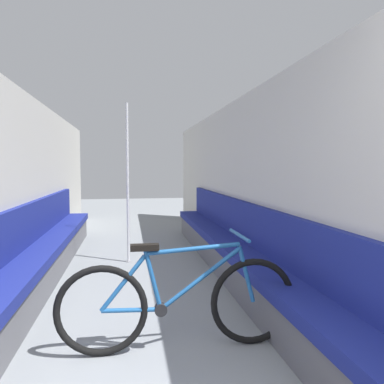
{
  "coord_description": "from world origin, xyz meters",
  "views": [
    {
      "loc": [
        -0.12,
        -0.52,
        1.33
      ],
      "look_at": [
        0.4,
        2.5,
        1.12
      ],
      "focal_mm": 35.0,
      "sensor_mm": 36.0,
      "label": 1
    }
  ],
  "objects_px": {
    "bench_seat_row_right": "(238,255)",
    "grab_pole_near": "(128,186)",
    "bench_seat_row_left": "(33,264)",
    "bicycle": "(179,303)"
  },
  "relations": [
    {
      "from": "bench_seat_row_right",
      "to": "grab_pole_near",
      "type": "xyz_separation_m",
      "value": [
        -1.25,
        1.1,
        0.76
      ]
    },
    {
      "from": "grab_pole_near",
      "to": "bench_seat_row_left",
      "type": "bearing_deg",
      "value": -132.01
    },
    {
      "from": "bench_seat_row_right",
      "to": "bicycle",
      "type": "height_order",
      "value": "bench_seat_row_right"
    },
    {
      "from": "grab_pole_near",
      "to": "bicycle",
      "type": "bearing_deg",
      "value": -82.04
    },
    {
      "from": "bench_seat_row_left",
      "to": "bicycle",
      "type": "height_order",
      "value": "bench_seat_row_left"
    },
    {
      "from": "bicycle",
      "to": "bench_seat_row_right",
      "type": "bearing_deg",
      "value": 52.72
    },
    {
      "from": "bench_seat_row_left",
      "to": "bench_seat_row_right",
      "type": "bearing_deg",
      "value": 0.0
    },
    {
      "from": "bicycle",
      "to": "grab_pole_near",
      "type": "distance_m",
      "value": 2.72
    },
    {
      "from": "bench_seat_row_right",
      "to": "grab_pole_near",
      "type": "height_order",
      "value": "grab_pole_near"
    },
    {
      "from": "bicycle",
      "to": "grab_pole_near",
      "type": "height_order",
      "value": "grab_pole_near"
    }
  ]
}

